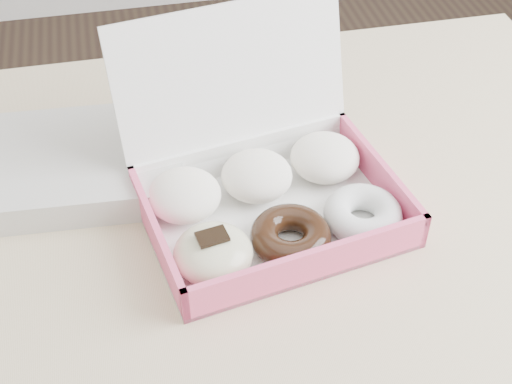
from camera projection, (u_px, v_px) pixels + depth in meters
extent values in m
cube|color=tan|center=(217.00, 223.00, 0.92)|extent=(1.20, 0.80, 0.04)
cylinder|color=tan|center=(450.00, 195.00, 1.51)|extent=(0.05, 0.05, 0.71)
cube|color=white|center=(273.00, 219.00, 0.90)|extent=(0.34, 0.28, 0.01)
cube|color=#F05480|center=(311.00, 267.00, 0.81)|extent=(0.30, 0.06, 0.05)
cube|color=white|center=(241.00, 154.00, 0.95)|extent=(0.30, 0.06, 0.05)
cube|color=#F05480|center=(157.00, 239.00, 0.84)|extent=(0.05, 0.22, 0.05)
cube|color=#F05480|center=(379.00, 176.00, 0.92)|extent=(0.05, 0.22, 0.05)
cube|color=white|center=(234.00, 91.00, 0.91)|extent=(0.31, 0.12, 0.22)
ellipsoid|color=white|center=(184.00, 195.00, 0.89)|extent=(0.11, 0.11, 0.05)
ellipsoid|color=white|center=(257.00, 176.00, 0.91)|extent=(0.11, 0.11, 0.05)
ellipsoid|color=white|center=(325.00, 157.00, 0.94)|extent=(0.11, 0.11, 0.05)
ellipsoid|color=beige|center=(213.00, 253.00, 0.81)|extent=(0.11, 0.11, 0.05)
cube|color=black|center=(212.00, 237.00, 0.79)|extent=(0.04, 0.03, 0.00)
torus|color=black|center=(291.00, 236.00, 0.85)|extent=(0.11, 0.11, 0.03)
torus|color=white|center=(363.00, 214.00, 0.87)|extent=(0.11, 0.11, 0.03)
cube|color=silver|center=(85.00, 163.00, 0.95)|extent=(0.27, 0.22, 0.04)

